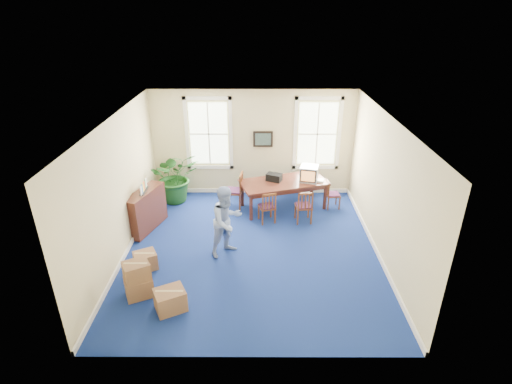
{
  "coord_description": "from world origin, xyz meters",
  "views": [
    {
      "loc": [
        0.12,
        -8.12,
        5.39
      ],
      "look_at": [
        0.1,
        0.6,
        1.25
      ],
      "focal_mm": 28.0,
      "sensor_mm": 36.0,
      "label": 1
    }
  ],
  "objects_px": {
    "potted_plant": "(175,176)",
    "cardboard_boxes": "(149,275)",
    "credenza": "(146,210)",
    "chair_near_left": "(267,206)",
    "man": "(227,221)",
    "crt_tv": "(309,173)",
    "conference_table": "(283,194)"
  },
  "relations": [
    {
      "from": "crt_tv",
      "to": "cardboard_boxes",
      "type": "height_order",
      "value": "crt_tv"
    },
    {
      "from": "crt_tv",
      "to": "chair_near_left",
      "type": "distance_m",
      "value": 1.6
    },
    {
      "from": "conference_table",
      "to": "credenza",
      "type": "relative_size",
      "value": 1.76
    },
    {
      "from": "crt_tv",
      "to": "chair_near_left",
      "type": "relative_size",
      "value": 0.58
    },
    {
      "from": "chair_near_left",
      "to": "potted_plant",
      "type": "xyz_separation_m",
      "value": [
        -2.67,
        1.28,
        0.32
      ]
    },
    {
      "from": "credenza",
      "to": "cardboard_boxes",
      "type": "xyz_separation_m",
      "value": [
        0.69,
        -2.55,
        -0.13
      ]
    },
    {
      "from": "conference_table",
      "to": "crt_tv",
      "type": "height_order",
      "value": "crt_tv"
    },
    {
      "from": "chair_near_left",
      "to": "potted_plant",
      "type": "height_order",
      "value": "potted_plant"
    },
    {
      "from": "conference_table",
      "to": "cardboard_boxes",
      "type": "distance_m",
      "value": 4.78
    },
    {
      "from": "credenza",
      "to": "cardboard_boxes",
      "type": "distance_m",
      "value": 2.65
    },
    {
      "from": "potted_plant",
      "to": "cardboard_boxes",
      "type": "distance_m",
      "value": 4.25
    },
    {
      "from": "cardboard_boxes",
      "to": "potted_plant",
      "type": "bearing_deg",
      "value": 93.05
    },
    {
      "from": "potted_plant",
      "to": "conference_table",
      "type": "bearing_deg",
      "value": -8.21
    },
    {
      "from": "credenza",
      "to": "potted_plant",
      "type": "xyz_separation_m",
      "value": [
        0.47,
        1.67,
        0.24
      ]
    },
    {
      "from": "conference_table",
      "to": "potted_plant",
      "type": "relative_size",
      "value": 1.55
    },
    {
      "from": "credenza",
      "to": "cardboard_boxes",
      "type": "bearing_deg",
      "value": -56.5
    },
    {
      "from": "chair_near_left",
      "to": "cardboard_boxes",
      "type": "xyz_separation_m",
      "value": [
        -2.45,
        -2.95,
        -0.05
      ]
    },
    {
      "from": "chair_near_left",
      "to": "cardboard_boxes",
      "type": "relative_size",
      "value": 0.64
    },
    {
      "from": "chair_near_left",
      "to": "cardboard_boxes",
      "type": "height_order",
      "value": "chair_near_left"
    },
    {
      "from": "conference_table",
      "to": "crt_tv",
      "type": "relative_size",
      "value": 4.54
    },
    {
      "from": "crt_tv",
      "to": "man",
      "type": "bearing_deg",
      "value": -118.07
    },
    {
      "from": "man",
      "to": "credenza",
      "type": "bearing_deg",
      "value": 111.04
    },
    {
      "from": "potted_plant",
      "to": "chair_near_left",
      "type": "bearing_deg",
      "value": -25.56
    },
    {
      "from": "potted_plant",
      "to": "man",
      "type": "bearing_deg",
      "value": -58.47
    },
    {
      "from": "potted_plant",
      "to": "cardboard_boxes",
      "type": "height_order",
      "value": "potted_plant"
    },
    {
      "from": "cardboard_boxes",
      "to": "conference_table",
      "type": "bearing_deg",
      "value": 52.06
    },
    {
      "from": "conference_table",
      "to": "crt_tv",
      "type": "distance_m",
      "value": 0.95
    },
    {
      "from": "crt_tv",
      "to": "cardboard_boxes",
      "type": "bearing_deg",
      "value": -119.57
    },
    {
      "from": "man",
      "to": "potted_plant",
      "type": "height_order",
      "value": "man"
    },
    {
      "from": "credenza",
      "to": "cardboard_boxes",
      "type": "relative_size",
      "value": 0.96
    },
    {
      "from": "conference_table",
      "to": "credenza",
      "type": "distance_m",
      "value": 3.83
    },
    {
      "from": "crt_tv",
      "to": "cardboard_boxes",
      "type": "xyz_separation_m",
      "value": [
        -3.65,
        -3.82,
        -0.63
      ]
    }
  ]
}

